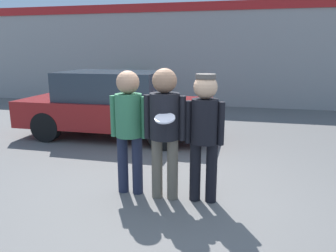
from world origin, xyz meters
The scene contains 7 objects.
ground_plane centered at (0.00, 0.00, 0.00)m, with size 56.00×56.00×0.00m, color #5B5956.
storefront_building centered at (0.00, 7.88, 1.85)m, with size 24.00×0.22×3.64m.
person_left centered at (-0.71, 0.05, 1.06)m, with size 0.54×0.37×1.76m.
person_middle_with_frisbee centered at (-0.18, -0.01, 1.10)m, with size 0.57×0.60×1.80m.
person_right centered at (0.34, 0.02, 1.05)m, with size 0.52×0.35×1.73m.
parked_car_near centered at (-2.14, 2.98, 0.76)m, with size 4.38×1.82×1.53m.
shrub centered at (-3.20, 7.08, 0.61)m, with size 1.23×1.23×1.23m.
Camera 1 is at (0.84, -4.14, 2.03)m, focal length 35.00 mm.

